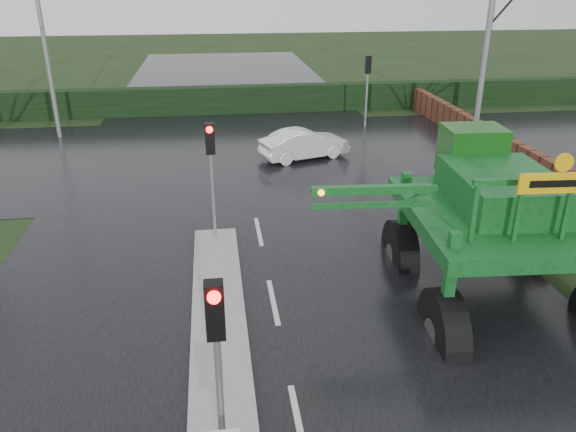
{
  "coord_description": "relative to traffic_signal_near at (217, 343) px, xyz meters",
  "views": [
    {
      "loc": [
        -1.19,
        -7.38,
        7.19
      ],
      "look_at": [
        0.42,
        4.51,
        2.0
      ],
      "focal_mm": 35.0,
      "sensor_mm": 36.0,
      "label": 1
    }
  ],
  "objects": [
    {
      "name": "ground",
      "position": [
        1.3,
        1.01,
        -2.59
      ],
      "size": [
        140.0,
        140.0,
        0.0
      ],
      "primitive_type": "plane",
      "color": "black",
      "rests_on": "ground"
    },
    {
      "name": "road_main",
      "position": [
        1.3,
        11.01,
        -2.59
      ],
      "size": [
        14.0,
        80.0,
        0.02
      ],
      "primitive_type": "cube",
      "color": "black",
      "rests_on": "ground"
    },
    {
      "name": "road_cross",
      "position": [
        1.3,
        17.01,
        -2.58
      ],
      "size": [
        80.0,
        12.0,
        0.02
      ],
      "primitive_type": "cube",
      "color": "black",
      "rests_on": "ground"
    },
    {
      "name": "median_island",
      "position": [
        -0.0,
        4.01,
        -2.51
      ],
      "size": [
        1.2,
        10.0,
        0.16
      ],
      "primitive_type": "cube",
      "color": "gray",
      "rests_on": "ground"
    },
    {
      "name": "hedge_row",
      "position": [
        1.3,
        25.01,
        -1.84
      ],
      "size": [
        44.0,
        0.9,
        1.5
      ],
      "primitive_type": "cube",
      "color": "black",
      "rests_on": "ground"
    },
    {
      "name": "brick_wall",
      "position": [
        11.8,
        17.01,
        -1.99
      ],
      "size": [
        0.4,
        20.0,
        1.2
      ],
      "primitive_type": "cube",
      "color": "#592D1E",
      "rests_on": "ground"
    },
    {
      "name": "traffic_signal_near",
      "position": [
        0.0,
        0.0,
        0.0
      ],
      "size": [
        0.26,
        0.33,
        3.52
      ],
      "color": "gray",
      "rests_on": "ground"
    },
    {
      "name": "traffic_signal_mid",
      "position": [
        0.0,
        8.5,
        0.0
      ],
      "size": [
        0.26,
        0.33,
        3.52
      ],
      "color": "gray",
      "rests_on": "ground"
    },
    {
      "name": "traffic_signal_far",
      "position": [
        7.8,
        21.02,
        0.0
      ],
      "size": [
        0.26,
        0.33,
        3.52
      ],
      "rotation": [
        0.0,
        0.0,
        3.14
      ],
      "color": "gray",
      "rests_on": "ground"
    },
    {
      "name": "street_light_right",
      "position": [
        9.49,
        13.01,
        3.4
      ],
      "size": [
        3.85,
        0.3,
        10.0
      ],
      "color": "gray",
      "rests_on": "ground"
    },
    {
      "name": "street_light_left_far",
      "position": [
        -6.89,
        21.01,
        3.4
      ],
      "size": [
        3.85,
        0.3,
        10.0
      ],
      "color": "gray",
      "rests_on": "ground"
    },
    {
      "name": "crop_sprayer",
      "position": [
        4.81,
        3.47,
        -0.16
      ],
      "size": [
        9.17,
        5.96,
        5.13
      ],
      "rotation": [
        0.0,
        0.0,
        -0.06
      ],
      "color": "black",
      "rests_on": "ground"
    },
    {
      "name": "white_sedan",
      "position": [
        3.85,
        16.11,
        -2.59
      ],
      "size": [
        3.97,
        2.42,
        1.24
      ],
      "primitive_type": "imported",
      "rotation": [
        0.0,
        0.0,
        1.89
      ],
      "color": "white",
      "rests_on": "ground"
    }
  ]
}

